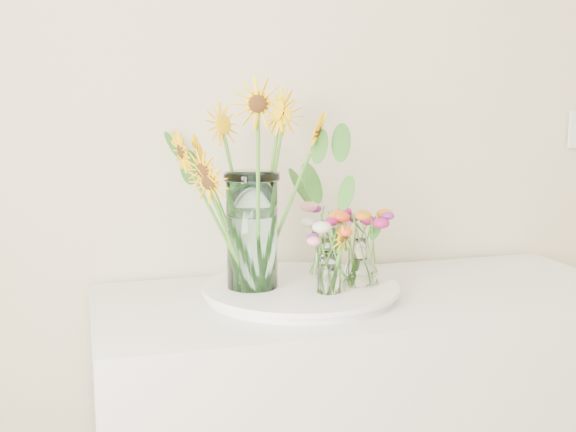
% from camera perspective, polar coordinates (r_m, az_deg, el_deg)
% --- Properties ---
extents(tray, '(0.48, 0.48, 0.02)m').
position_cam_1_polar(tray, '(1.85, 0.99, -5.99)').
color(tray, white).
rests_on(tray, counter).
extents(mason_jar, '(0.15, 0.15, 0.30)m').
position_cam_1_polar(mason_jar, '(1.80, -2.86, -1.19)').
color(mason_jar, '#A4DADD').
rests_on(mason_jar, tray).
extents(sunflower_bouquet, '(0.85, 0.85, 0.56)m').
position_cam_1_polar(sunflower_bouquet, '(1.78, -2.89, 2.93)').
color(sunflower_bouquet, '#FFBF05').
rests_on(sunflower_bouquet, tray).
extents(small_vase_a, '(0.07, 0.07, 0.10)m').
position_cam_1_polar(small_vase_a, '(1.77, 3.25, -4.60)').
color(small_vase_a, white).
rests_on(small_vase_a, tray).
extents(wildflower_posy_a, '(0.21, 0.21, 0.19)m').
position_cam_1_polar(wildflower_posy_a, '(1.76, 3.26, -3.18)').
color(wildflower_posy_a, orange).
rests_on(wildflower_posy_a, tray).
extents(small_vase_b, '(0.11, 0.11, 0.13)m').
position_cam_1_polar(small_vase_b, '(1.84, 5.79, -3.69)').
color(small_vase_b, white).
rests_on(small_vase_b, tray).
extents(wildflower_posy_b, '(0.19, 0.19, 0.22)m').
position_cam_1_polar(wildflower_posy_b, '(1.83, 5.81, -2.32)').
color(wildflower_posy_b, orange).
rests_on(wildflower_posy_b, tray).
extents(small_vase_c, '(0.08, 0.08, 0.11)m').
position_cam_1_polar(small_vase_c, '(1.94, 3.11, -3.27)').
color(small_vase_c, white).
rests_on(small_vase_c, tray).
extents(wildflower_posy_c, '(0.21, 0.21, 0.20)m').
position_cam_1_polar(wildflower_posy_c, '(1.93, 3.12, -1.97)').
color(wildflower_posy_c, orange).
rests_on(wildflower_posy_c, tray).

